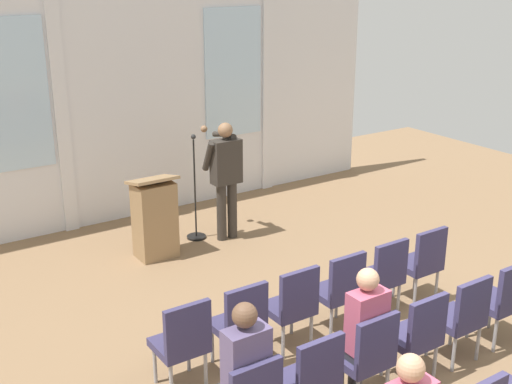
{
  "coord_description": "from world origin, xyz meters",
  "views": [
    {
      "loc": [
        -3.98,
        -3.24,
        3.81
      ],
      "look_at": [
        0.2,
        3.03,
        1.22
      ],
      "focal_mm": 46.87,
      "sensor_mm": 36.0,
      "label": 1
    }
  ],
  "objects_px": {
    "chair_r1_c2": "(367,353)",
    "chair_r1_c5": "(503,297)",
    "chair_r1_c3": "(417,333)",
    "chair_r0_c2": "(293,303)",
    "chair_r0_c1": "(240,320)",
    "chair_r0_c3": "(340,287)",
    "chair_r1_c1": "(311,376)",
    "chair_r1_c4": "(462,314)",
    "chair_r0_c5": "(422,260)",
    "speaker": "(225,172)",
    "chair_r0_c0": "(183,340)",
    "audience_r1_c0": "(243,372)",
    "lectern": "(155,218)",
    "audience_r1_c2": "(362,329)",
    "mic_stand": "(196,216)",
    "chair_r0_c4": "(383,273)"
  },
  "relations": [
    {
      "from": "chair_r0_c3",
      "to": "chair_r1_c5",
      "type": "xyz_separation_m",
      "value": [
        1.26,
        -1.11,
        0.0
      ]
    },
    {
      "from": "chair_r0_c0",
      "to": "chair_r1_c4",
      "type": "distance_m",
      "value": 2.75
    },
    {
      "from": "chair_r1_c2",
      "to": "chair_r1_c5",
      "type": "distance_m",
      "value": 1.88
    },
    {
      "from": "chair_r0_c0",
      "to": "chair_r1_c3",
      "type": "height_order",
      "value": "same"
    },
    {
      "from": "chair_r0_c1",
      "to": "audience_r1_c2",
      "type": "xyz_separation_m",
      "value": [
        0.63,
        -1.03,
        0.21
      ]
    },
    {
      "from": "lectern",
      "to": "chair_r0_c3",
      "type": "relative_size",
      "value": 1.23
    },
    {
      "from": "chair_r0_c0",
      "to": "chair_r1_c3",
      "type": "distance_m",
      "value": 2.19
    },
    {
      "from": "chair_r0_c5",
      "to": "chair_r1_c4",
      "type": "distance_m",
      "value": 1.27
    },
    {
      "from": "chair_r0_c5",
      "to": "audience_r1_c0",
      "type": "height_order",
      "value": "audience_r1_c0"
    },
    {
      "from": "audience_r1_c0",
      "to": "chair_r1_c2",
      "type": "bearing_deg",
      "value": -3.55
    },
    {
      "from": "mic_stand",
      "to": "chair_r0_c4",
      "type": "bearing_deg",
      "value": -78.45
    },
    {
      "from": "chair_r0_c1",
      "to": "lectern",
      "type": "bearing_deg",
      "value": 80.67
    },
    {
      "from": "chair_r1_c1",
      "to": "chair_r1_c4",
      "type": "relative_size",
      "value": 1.0
    },
    {
      "from": "speaker",
      "to": "chair_r1_c5",
      "type": "relative_size",
      "value": 1.83
    },
    {
      "from": "chair_r0_c0",
      "to": "chair_r1_c4",
      "type": "bearing_deg",
      "value": -23.79
    },
    {
      "from": "speaker",
      "to": "chair_r1_c4",
      "type": "bearing_deg",
      "value": -86.09
    },
    {
      "from": "chair_r1_c1",
      "to": "audience_r1_c2",
      "type": "xyz_separation_m",
      "value": [
        0.63,
        0.08,
        0.21
      ]
    },
    {
      "from": "chair_r1_c5",
      "to": "chair_r1_c3",
      "type": "bearing_deg",
      "value": 180.0
    },
    {
      "from": "chair_r0_c5",
      "to": "chair_r0_c2",
      "type": "bearing_deg",
      "value": 180.0
    },
    {
      "from": "mic_stand",
      "to": "speaker",
      "type": "bearing_deg",
      "value": -32.67
    },
    {
      "from": "chair_r1_c5",
      "to": "mic_stand",
      "type": "bearing_deg",
      "value": 106.63
    },
    {
      "from": "audience_r1_c2",
      "to": "chair_r0_c3",
      "type": "bearing_deg",
      "value": 58.56
    },
    {
      "from": "chair_r0_c3",
      "to": "chair_r0_c0",
      "type": "bearing_deg",
      "value": 180.0
    },
    {
      "from": "chair_r0_c2",
      "to": "chair_r1_c5",
      "type": "height_order",
      "value": "same"
    },
    {
      "from": "speaker",
      "to": "chair_r0_c0",
      "type": "height_order",
      "value": "speaker"
    },
    {
      "from": "chair_r0_c0",
      "to": "chair_r0_c3",
      "type": "distance_m",
      "value": 1.88
    },
    {
      "from": "mic_stand",
      "to": "audience_r1_c0",
      "type": "relative_size",
      "value": 1.12
    },
    {
      "from": "chair_r0_c5",
      "to": "audience_r1_c0",
      "type": "distance_m",
      "value": 3.31
    },
    {
      "from": "chair_r1_c1",
      "to": "speaker",
      "type": "bearing_deg",
      "value": 68.23
    },
    {
      "from": "chair_r0_c1",
      "to": "chair_r1_c1",
      "type": "relative_size",
      "value": 1.0
    },
    {
      "from": "chair_r1_c5",
      "to": "lectern",
      "type": "bearing_deg",
      "value": 116.91
    },
    {
      "from": "speaker",
      "to": "chair_r0_c4",
      "type": "height_order",
      "value": "speaker"
    },
    {
      "from": "chair_r0_c2",
      "to": "chair_r1_c2",
      "type": "bearing_deg",
      "value": -90.0
    },
    {
      "from": "speaker",
      "to": "chair_r0_c5",
      "type": "bearing_deg",
      "value": -72.81
    },
    {
      "from": "chair_r0_c1",
      "to": "chair_r1_c1",
      "type": "xyz_separation_m",
      "value": [
        0.0,
        -1.11,
        0.0
      ]
    },
    {
      "from": "mic_stand",
      "to": "chair_r1_c4",
      "type": "height_order",
      "value": "mic_stand"
    },
    {
      "from": "speaker",
      "to": "lectern",
      "type": "height_order",
      "value": "speaker"
    },
    {
      "from": "lectern",
      "to": "chair_r1_c5",
      "type": "relative_size",
      "value": 1.23
    },
    {
      "from": "mic_stand",
      "to": "chair_r1_c2",
      "type": "distance_m",
      "value": 4.31
    },
    {
      "from": "chair_r0_c0",
      "to": "chair_r0_c1",
      "type": "distance_m",
      "value": 0.63
    },
    {
      "from": "lectern",
      "to": "chair_r0_c3",
      "type": "bearing_deg",
      "value": -74.97
    },
    {
      "from": "chair_r0_c1",
      "to": "chair_r0_c3",
      "type": "distance_m",
      "value": 1.26
    },
    {
      "from": "chair_r1_c1",
      "to": "lectern",
      "type": "bearing_deg",
      "value": 83.22
    },
    {
      "from": "audience_r1_c0",
      "to": "audience_r1_c2",
      "type": "xyz_separation_m",
      "value": [
        1.26,
        0.0,
        -0.02
      ]
    },
    {
      "from": "chair_r0_c0",
      "to": "chair_r0_c4",
      "type": "relative_size",
      "value": 1.0
    },
    {
      "from": "chair_r0_c3",
      "to": "audience_r1_c0",
      "type": "height_order",
      "value": "audience_r1_c0"
    },
    {
      "from": "speaker",
      "to": "chair_r0_c5",
      "type": "xyz_separation_m",
      "value": [
        0.9,
        -2.92,
        -0.47
      ]
    },
    {
      "from": "chair_r0_c4",
      "to": "chair_r1_c5",
      "type": "xyz_separation_m",
      "value": [
        0.63,
        -1.11,
        0.0
      ]
    },
    {
      "from": "chair_r0_c2",
      "to": "chair_r0_c5",
      "type": "height_order",
      "value": "same"
    },
    {
      "from": "audience_r1_c0",
      "to": "chair_r1_c1",
      "type": "distance_m",
      "value": 0.67
    }
  ]
}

